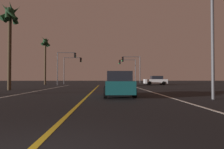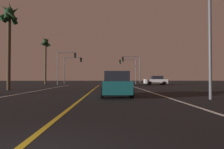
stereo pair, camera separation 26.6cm
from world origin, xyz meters
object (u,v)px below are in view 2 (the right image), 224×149
object	(u,v)px
street_lamp_right_near	(203,6)
palm_tree_left_mid	(9,21)
car_lead_same_lane	(116,84)
traffic_light_near_right	(131,64)
car_crossing_side	(156,80)
palm_tree_left_far	(46,47)
traffic_light_near_left	(66,61)
traffic_light_far_left	(73,64)
traffic_light_far_right	(127,66)
car_ahead_far	(113,81)

from	to	relation	value
street_lamp_right_near	palm_tree_left_mid	world-z (taller)	palm_tree_left_mid
car_lead_same_lane	traffic_light_near_right	xyz separation A→B (m)	(3.69, 22.22, 3.10)
car_crossing_side	palm_tree_left_far	world-z (taller)	palm_tree_left_far
car_lead_same_lane	street_lamp_right_near	world-z (taller)	street_lamp_right_near
car_lead_same_lane	traffic_light_near_left	xyz separation A→B (m)	(-8.10, 22.22, 3.58)
traffic_light_far_left	car_crossing_side	bearing A→B (deg)	-13.36
street_lamp_right_near	palm_tree_left_far	size ratio (longest dim) A/B	0.94
car_crossing_side	palm_tree_left_mid	size ratio (longest dim) A/B	0.47
palm_tree_left_mid	palm_tree_left_far	distance (m)	17.66
street_lamp_right_near	palm_tree_left_mid	size ratio (longest dim) A/B	0.95
car_lead_same_lane	car_crossing_side	size ratio (longest dim) A/B	1.00
traffic_light_near_right	traffic_light_far_right	world-z (taller)	traffic_light_near_right
car_ahead_far	traffic_light_near_left	distance (m)	9.68
traffic_light_far_right	traffic_light_far_left	world-z (taller)	traffic_light_far_left
car_crossing_side	palm_tree_left_far	bearing A→B (deg)	-3.12
car_ahead_far	car_crossing_side	bearing A→B (deg)	-59.47
car_lead_same_lane	car_ahead_far	world-z (taller)	same
car_lead_same_lane	traffic_light_far_right	bearing A→B (deg)	-7.42
traffic_light_near_right	car_ahead_far	bearing A→B (deg)	44.44
palm_tree_left_far	car_lead_same_lane	bearing A→B (deg)	-63.01
car_lead_same_lane	traffic_light_far_left	size ratio (longest dim) A/B	0.76
car_lead_same_lane	traffic_light_near_right	bearing A→B (deg)	-9.43
traffic_light_near_right	palm_tree_left_mid	distance (m)	21.16
traffic_light_far_right	traffic_light_far_left	size ratio (longest dim) A/B	0.92
car_crossing_side	traffic_light_near_left	distance (m)	17.20
palm_tree_left_mid	street_lamp_right_near	bearing A→B (deg)	-30.60
traffic_light_near_left	car_lead_same_lane	bearing A→B (deg)	-69.98
traffic_light_near_right	palm_tree_left_far	size ratio (longest dim) A/B	0.56
car_lead_same_lane	traffic_light_far_right	world-z (taller)	traffic_light_far_right
traffic_light_near_left	palm_tree_left_mid	distance (m)	15.40
car_crossing_side	car_ahead_far	world-z (taller)	same
palm_tree_left_far	car_crossing_side	bearing A→B (deg)	-3.12
traffic_light_far_left	palm_tree_left_far	xyz separation A→B (m)	(-4.82, -2.76, 3.23)
traffic_light_far_left	car_lead_same_lane	bearing A→B (deg)	-74.12
traffic_light_near_left	traffic_light_far_right	world-z (taller)	traffic_light_near_left
car_crossing_side	car_ahead_far	bearing A→B (deg)	30.53
traffic_light_near_right	traffic_light_far_right	distance (m)	5.50
car_crossing_side	traffic_light_near_right	world-z (taller)	traffic_light_near_right
traffic_light_near_left	traffic_light_far_right	xyz separation A→B (m)	(11.71, 5.50, -0.50)
car_lead_same_lane	traffic_light_near_right	distance (m)	22.74
car_lead_same_lane	traffic_light_far_left	distance (m)	29.02
traffic_light_near_right	traffic_light_far_left	size ratio (longest dim) A/B	0.93
car_ahead_far	street_lamp_right_near	distance (m)	21.95
car_ahead_far	traffic_light_far_left	world-z (taller)	traffic_light_far_left
traffic_light_far_right	palm_tree_left_mid	distance (m)	25.28
street_lamp_right_near	palm_tree_left_far	distance (m)	32.38
car_crossing_side	traffic_light_near_right	distance (m)	6.05
traffic_light_near_right	traffic_light_near_left	size ratio (longest dim) A/B	0.88
palm_tree_left_far	car_ahead_far	bearing A→B (deg)	-25.33
traffic_light_far_right	palm_tree_left_mid	bearing A→B (deg)	54.31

